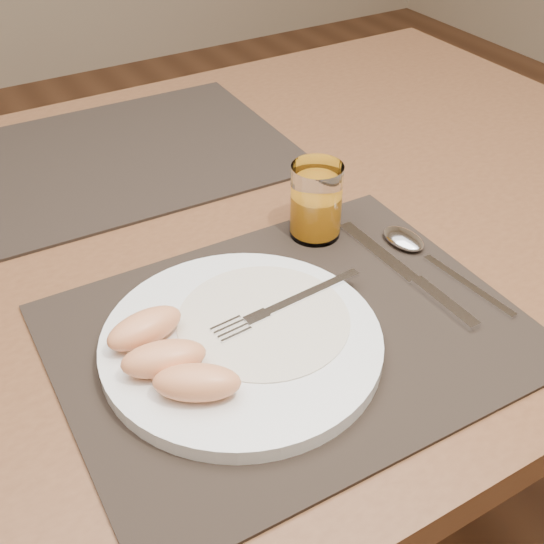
{
  "coord_description": "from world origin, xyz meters",
  "views": [
    {
      "loc": [
        -0.29,
        -0.64,
        1.21
      ],
      "look_at": [
        0.01,
        -0.14,
        0.77
      ],
      "focal_mm": 45.0,
      "sensor_mm": 36.0,
      "label": 1
    }
  ],
  "objects": [
    {
      "name": "grapefruit_wedges",
      "position": [
        -0.14,
        -0.22,
        0.79
      ],
      "size": [
        0.1,
        0.14,
        0.03
      ],
      "color": "#E6945D",
      "rests_on": "plate"
    },
    {
      "name": "plate",
      "position": [
        -0.07,
        -0.22,
        0.76
      ],
      "size": [
        0.27,
        0.27,
        0.02
      ],
      "primitive_type": "cylinder",
      "color": "white",
      "rests_on": "placemat_near"
    },
    {
      "name": "placemat_near",
      "position": [
        -0.02,
        -0.22,
        0.75
      ],
      "size": [
        0.46,
        0.36,
        0.0
      ],
      "primitive_type": "cube",
      "rotation": [
        0.0,
        0.0,
        -0.02
      ],
      "color": "black",
      "rests_on": "table"
    },
    {
      "name": "juice_glass",
      "position": [
        0.1,
        -0.09,
        0.79
      ],
      "size": [
        0.06,
        0.06,
        0.09
      ],
      "color": "white",
      "rests_on": "placemat_near"
    },
    {
      "name": "plate_dressing",
      "position": [
        -0.04,
        -0.21,
        0.77
      ],
      "size": [
        0.17,
        0.17,
        0.0
      ],
      "color": "white",
      "rests_on": "plate"
    },
    {
      "name": "knife",
      "position": [
        0.14,
        -0.22,
        0.76
      ],
      "size": [
        0.02,
        0.22,
        0.01
      ],
      "color": "silver",
      "rests_on": "placemat_near"
    },
    {
      "name": "fork",
      "position": [
        -0.02,
        -0.2,
        0.77
      ],
      "size": [
        0.18,
        0.03,
        0.0
      ],
      "color": "silver",
      "rests_on": "plate"
    },
    {
      "name": "spoon",
      "position": [
        0.18,
        -0.17,
        0.76
      ],
      "size": [
        0.04,
        0.19,
        0.01
      ],
      "color": "silver",
      "rests_on": "placemat_near"
    },
    {
      "name": "table",
      "position": [
        0.0,
        0.0,
        0.67
      ],
      "size": [
        1.4,
        0.9,
        0.75
      ],
      "color": "brown",
      "rests_on": "ground"
    },
    {
      "name": "placemat_far",
      "position": [
        -0.02,
        0.22,
        0.75
      ],
      "size": [
        0.46,
        0.36,
        0.0
      ],
      "primitive_type": "cube",
      "rotation": [
        0.0,
        0.0,
        -0.03
      ],
      "color": "black",
      "rests_on": "table"
    }
  ]
}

